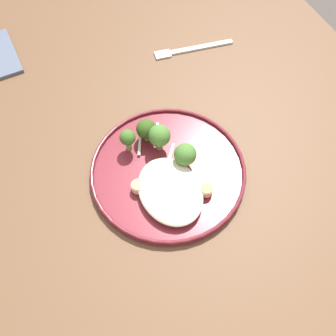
{
  "coord_description": "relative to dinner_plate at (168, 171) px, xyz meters",
  "views": [
    {
      "loc": [
        -0.32,
        0.18,
        1.38
      ],
      "look_at": [
        0.02,
        0.03,
        0.76
      ],
      "focal_mm": 42.21,
      "sensor_mm": 36.0,
      "label": 1
    }
  ],
  "objects": [
    {
      "name": "onion_sliver_short_strip",
      "position": [
        0.08,
        -0.01,
        0.01
      ],
      "size": [
        0.05,
        0.03,
        0.0
      ],
      "primitive_type": "cube",
      "rotation": [
        0.0,
        0.0,
        5.83
      ],
      "color": "silver",
      "rests_on": "dinner_plate"
    },
    {
      "name": "noodle_bed",
      "position": [
        -0.05,
        0.02,
        0.02
      ],
      "size": [
        0.14,
        0.11,
        0.03
      ],
      "color": "beige",
      "rests_on": "dinner_plate"
    },
    {
      "name": "dinner_fork",
      "position": [
        0.28,
        -0.18,
        -0.01
      ],
      "size": [
        0.05,
        0.19,
        0.0
      ],
      "color": "silver",
      "rests_on": "wooden_dining_table"
    },
    {
      "name": "dinner_plate",
      "position": [
        0.0,
        0.0,
        0.0
      ],
      "size": [
        0.29,
        0.29,
        0.02
      ],
      "color": "maroon",
      "rests_on": "wooden_dining_table"
    },
    {
      "name": "onion_sliver_pale_crescent",
      "position": [
        0.08,
        0.02,
        0.01
      ],
      "size": [
        0.05,
        0.03,
        0.0
      ],
      "primitive_type": "cube",
      "rotation": [
        0.0,
        0.0,
        2.7
      ],
      "color": "silver",
      "rests_on": "dinner_plate"
    },
    {
      "name": "broccoli_floret_rear_charred",
      "position": [
        0.08,
        0.05,
        0.04
      ],
      "size": [
        0.03,
        0.03,
        0.05
      ],
      "color": "#7A994C",
      "rests_on": "dinner_plate"
    },
    {
      "name": "broccoli_floret_tall_stalk",
      "position": [
        -0.0,
        -0.03,
        0.04
      ],
      "size": [
        0.04,
        0.04,
        0.06
      ],
      "color": "#7A994C",
      "rests_on": "dinner_plate"
    },
    {
      "name": "seared_scallop_tilted_round",
      "position": [
        -0.03,
        0.0,
        0.01
      ],
      "size": [
        0.02,
        0.02,
        0.02
      ],
      "color": "#E5C689",
      "rests_on": "dinner_plate"
    },
    {
      "name": "broccoli_floret_small_sprig",
      "position": [
        0.05,
        -0.01,
        0.04
      ],
      "size": [
        0.04,
        0.04,
        0.06
      ],
      "color": "#89A356",
      "rests_on": "dinner_plate"
    },
    {
      "name": "onion_sliver_long_sliver",
      "position": [
        0.03,
        -0.02,
        0.01
      ],
      "size": [
        0.05,
        0.04,
        0.0
      ],
      "primitive_type": "cube",
      "rotation": [
        0.0,
        0.0,
        5.63
      ],
      "color": "silver",
      "rests_on": "dinner_plate"
    },
    {
      "name": "seared_scallop_half_hidden",
      "position": [
        -0.04,
        0.03,
        0.01
      ],
      "size": [
        0.03,
        0.03,
        0.01
      ],
      "color": "beige",
      "rests_on": "dinner_plate"
    },
    {
      "name": "broccoli_floret_beside_noodles",
      "position": [
        0.08,
        0.01,
        0.03
      ],
      "size": [
        0.04,
        0.04,
        0.05
      ],
      "color": "#89A356",
      "rests_on": "dinner_plate"
    },
    {
      "name": "ground",
      "position": [
        -0.02,
        -0.03,
        -0.75
      ],
      "size": [
        6.0,
        6.0,
        0.0
      ],
      "primitive_type": "plane",
      "color": "#47423D"
    },
    {
      "name": "seared_scallop_center_golden",
      "position": [
        -0.07,
        -0.04,
        0.01
      ],
      "size": [
        0.02,
        0.02,
        0.02
      ],
      "color": "#E5C689",
      "rests_on": "dinner_plate"
    },
    {
      "name": "wooden_dining_table",
      "position": [
        -0.02,
        -0.03,
        -0.09
      ],
      "size": [
        1.4,
        1.0,
        0.74
      ],
      "color": "brown",
      "rests_on": "ground"
    },
    {
      "name": "seared_scallop_right_edge",
      "position": [
        -0.01,
        0.06,
        0.01
      ],
      "size": [
        0.03,
        0.03,
        0.02
      ],
      "color": "beige",
      "rests_on": "dinner_plate"
    }
  ]
}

